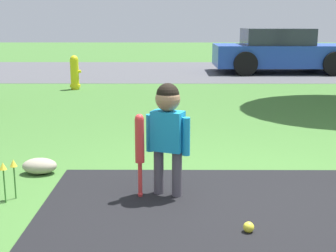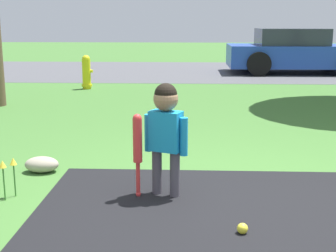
# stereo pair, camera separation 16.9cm
# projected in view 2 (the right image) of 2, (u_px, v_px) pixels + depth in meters

# --- Properties ---
(ground_plane) EXTENTS (60.00, 60.00, 0.00)m
(ground_plane) POSITION_uv_depth(u_px,v_px,m) (238.00, 211.00, 3.65)
(ground_plane) COLOR #3D6B2D
(street_strip) EXTENTS (40.00, 6.00, 0.01)m
(street_strip) POSITION_uv_depth(u_px,v_px,m) (203.00, 71.00, 14.01)
(street_strip) COLOR #4C4C51
(street_strip) RESTS_ON ground
(child) EXTENTS (0.37, 0.23, 0.96)m
(child) POSITION_uv_depth(u_px,v_px,m) (166.00, 124.00, 3.86)
(child) COLOR #4C4751
(child) RESTS_ON ground
(baseball_bat) EXTENTS (0.08, 0.08, 0.71)m
(baseball_bat) POSITION_uv_depth(u_px,v_px,m) (138.00, 144.00, 3.86)
(baseball_bat) COLOR red
(baseball_bat) RESTS_ON ground
(sports_ball) EXTENTS (0.08, 0.08, 0.08)m
(sports_ball) POSITION_uv_depth(u_px,v_px,m) (242.00, 229.00, 3.25)
(sports_ball) COLOR yellow
(sports_ball) RESTS_ON ground
(fire_hydrant) EXTENTS (0.25, 0.23, 0.74)m
(fire_hydrant) POSITION_uv_depth(u_px,v_px,m) (86.00, 72.00, 10.19)
(fire_hydrant) COLOR yellow
(fire_hydrant) RESTS_ON ground
(parked_car) EXTENTS (3.91, 2.05, 1.25)m
(parked_car) POSITION_uv_depth(u_px,v_px,m) (295.00, 52.00, 13.37)
(parked_car) COLOR #2347AD
(parked_car) RESTS_ON ground
(edging_rock) EXTENTS (0.33, 0.23, 0.15)m
(edging_rock) POSITION_uv_depth(u_px,v_px,m) (42.00, 164.00, 4.58)
(edging_rock) COLOR #9E937F
(edging_rock) RESTS_ON ground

